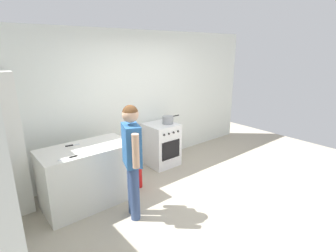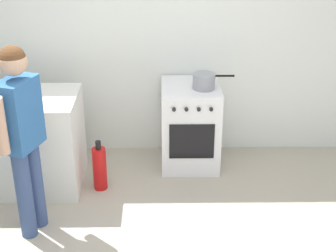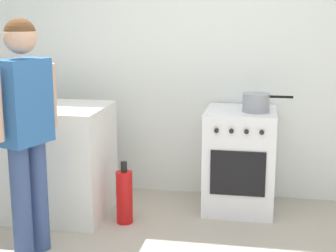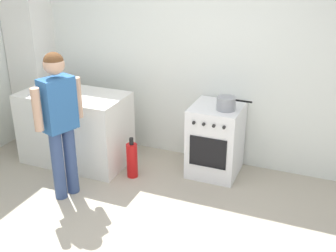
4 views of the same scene
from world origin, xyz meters
name	(u,v)px [view 2 (image 2 of 4)]	position (x,y,z in m)	size (l,w,h in m)	color
back_wall	(155,30)	(0.00, 1.95, 1.30)	(6.00, 0.10, 2.60)	silver
counter_unit	(10,142)	(-1.35, 1.20, 0.45)	(1.30, 0.70, 0.90)	silver
oven_left	(190,125)	(0.35, 1.58, 0.43)	(0.57, 0.62, 0.85)	white
pot	(204,81)	(0.47, 1.51, 0.93)	(0.40, 0.22, 0.15)	gray
person	(22,128)	(-1.01, 0.47, 0.95)	(0.30, 0.54, 1.60)	#384C7A
fire_extinguisher	(100,168)	(-0.52, 1.10, 0.22)	(0.13, 0.13, 0.50)	red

